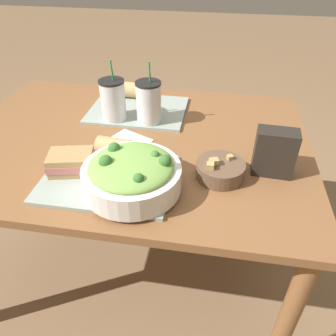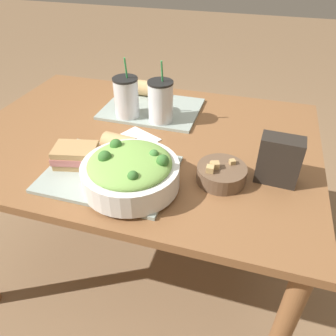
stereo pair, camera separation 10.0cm
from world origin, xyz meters
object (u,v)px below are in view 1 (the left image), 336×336
sandwich_near (71,162)px  drink_cup_dark (113,101)px  baguette_far (130,90)px  drink_cup_red (149,103)px  baguette_near (115,148)px  chip_bag (275,153)px  salad_bowl (132,173)px  soup_bowl (220,169)px  napkin_folded (130,140)px

sandwich_near → drink_cup_dark: 0.37m
baguette_far → drink_cup_red: drink_cup_red is taller
baguette_near → chip_bag: chip_bag is taller
baguette_far → drink_cup_red: 0.25m
salad_bowl → baguette_far: (-0.17, 0.62, -0.02)m
salad_bowl → soup_bowl: salad_bowl is taller
salad_bowl → soup_bowl: 0.28m
salad_bowl → chip_bag: chip_bag is taller
baguette_far → baguette_near: bearing=-169.3°
baguette_near → napkin_folded: size_ratio=0.70×
baguette_near → drink_cup_dark: size_ratio=0.51×
baguette_near → napkin_folded: bearing=0.3°
drink_cup_red → napkin_folded: 0.17m
drink_cup_red → napkin_folded: size_ratio=1.39×
salad_bowl → drink_cup_red: bearing=95.3°
chip_bag → soup_bowl: bearing=-159.7°
chip_bag → drink_cup_red: bearing=154.1°
soup_bowl → sandwich_near: sandwich_near is taller
napkin_folded → baguette_far: bearing=104.1°
baguette_near → drink_cup_dark: (-0.08, 0.26, 0.04)m
baguette_near → drink_cup_dark: 0.28m
soup_bowl → baguette_far: bearing=129.7°
baguette_far → drink_cup_dark: bearing=179.4°
baguette_far → napkin_folded: size_ratio=0.66×
baguette_near → napkin_folded: (0.01, 0.12, -0.04)m
soup_bowl → sandwich_near: size_ratio=0.96×
soup_bowl → chip_bag: (0.16, 0.05, 0.05)m
baguette_near → drink_cup_dark: drink_cup_dark is taller
chip_bag → napkin_folded: 0.52m
drink_cup_dark → napkin_folded: size_ratio=1.38×
soup_bowl → chip_bag: chip_bag is taller
salad_bowl → napkin_folded: 0.29m
drink_cup_dark → chip_bag: 0.65m
salad_bowl → baguette_far: 0.65m
baguette_far → drink_cup_red: size_ratio=0.47×
chip_bag → baguette_far: bearing=144.9°
soup_bowl → chip_bag: bearing=17.1°
baguette_far → chip_bag: (0.59, -0.46, 0.03)m
sandwich_near → drink_cup_dark: bearing=72.7°
napkin_folded → soup_bowl: bearing=-25.7°
soup_bowl → drink_cup_red: size_ratio=0.63×
soup_bowl → drink_cup_dark: (-0.44, 0.30, 0.06)m
salad_bowl → chip_bag: bearing=21.2°
salad_bowl → soup_bowl: (0.25, 0.11, -0.04)m
salad_bowl → sandwich_near: size_ratio=1.83×
soup_bowl → drink_cup_dark: size_ratio=0.64×
baguette_far → salad_bowl: bearing=-162.7°
chip_bag → napkin_folded: size_ratio=0.88×
sandwich_near → chip_bag: bearing=-2.6°
sandwich_near → baguette_near: bearing=28.8°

